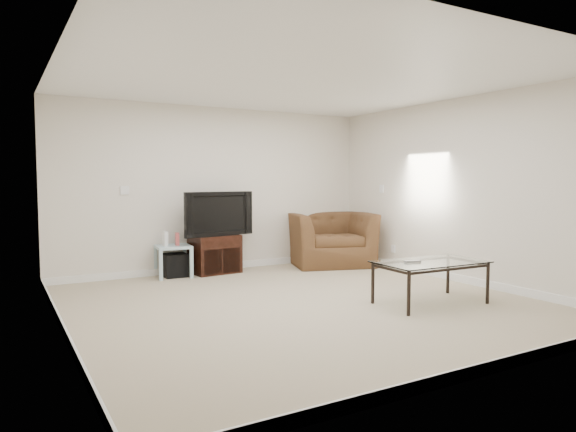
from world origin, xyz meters
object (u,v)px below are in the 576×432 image
coffee_table (430,282)px  tv_stand (215,254)px  television (215,213)px  subwoofer (175,265)px  recliner (330,230)px  side_table (173,261)px

coffee_table → tv_stand: bearing=114.7°
television → coffee_table: (1.38, -2.98, -0.66)m
subwoofer → coffee_table: size_ratio=0.27×
coffee_table → recliner: bearing=78.8°
recliner → tv_stand: bearing=-169.0°
television → side_table: television is taller
television → coffee_table: size_ratio=0.86×
coffee_table → television: bearing=114.9°
coffee_table → subwoofer: bearing=123.4°
tv_stand → coffee_table: size_ratio=0.56×
side_table → recliner: recliner is taller
television → subwoofer: size_ratio=3.13×
television → recliner: television is taller
tv_stand → recliner: size_ratio=0.52×
tv_stand → coffee_table: tv_stand is taller
subwoofer → coffee_table: bearing=-56.6°
tv_stand → subwoofer: size_ratio=2.03×
tv_stand → recliner: 1.97m
tv_stand → television: size_ratio=0.65×
television → recliner: 1.97m
subwoofer → recliner: recliner is taller
tv_stand → recliner: recliner is taller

